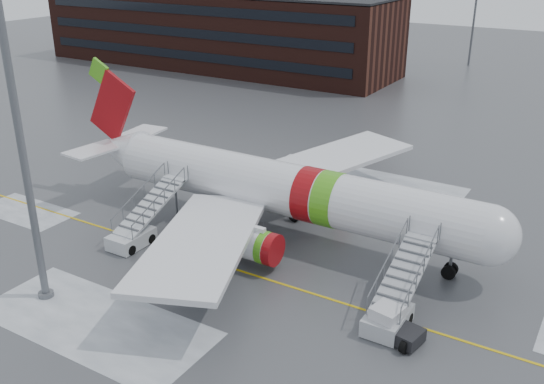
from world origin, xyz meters
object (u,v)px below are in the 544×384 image
Objects in this scene: airliner at (275,188)px; airstair_fwd at (393,305)px; airstair_aft at (138,228)px; pushback_tug at (392,325)px; light_mast_near at (11,83)px.

airliner reaches higher than airstair_fwd.
airliner is at bearing 150.58° from airstair_fwd.
pushback_tug is at bearing -4.03° from airstair_aft.
airstair_aft is at bearing 175.97° from pushback_tug.
airstair_aft is (-18.96, 0.00, 0.00)m from airstair_fwd.
airstair_fwd is 2.40× the size of pushback_tug.
airstair_aft is 2.40× the size of pushback_tug.
pushback_tug is (12.06, -7.90, -2.67)m from airliner.
airliner reaches higher than airstair_aft.
airstair_fwd and airstair_aft have the same top height.
airstair_aft is at bearing 91.31° from light_mast_near.
airstair_fwd is at bearing 108.93° from pushback_tug.
airliner is at bearing 146.76° from pushback_tug.
airstair_fwd reaches higher than pushback_tug.
light_mast_near reaches higher than airliner.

